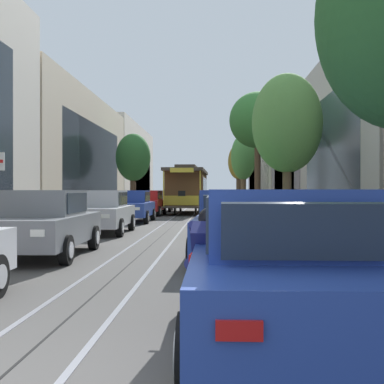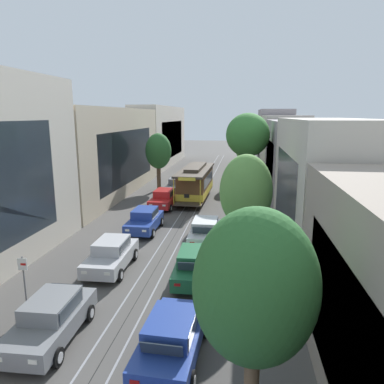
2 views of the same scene
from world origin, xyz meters
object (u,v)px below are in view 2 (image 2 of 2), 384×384
at_px(parked_car_red_fifth_left, 164,199).
at_px(street_tree_kerb_left_second, 158,152).
at_px(parked_car_grey_second_left, 51,319).
at_px(street_tree_kerb_right_second, 246,192).
at_px(street_tree_kerb_right_far, 246,137).
at_px(pedestrian_on_left_pavement, 260,230).
at_px(parked_car_silver_mid_left, 111,254).
at_px(parked_car_green_mid_right, 195,265).
at_px(cable_car_trolley, 196,182).
at_px(street_tree_kerb_right_mid, 248,136).
at_px(street_tree_kerb_right_fourth, 244,145).
at_px(street_sign_post, 24,281).
at_px(street_tree_kerb_right_near, 255,290).
at_px(parked_car_blue_second_right, 172,337).
at_px(parked_car_blue_fourth_left, 145,220).
at_px(parked_car_white_fourth_right, 205,231).
at_px(parked_car_grey_sixth_left, 177,185).

distance_m(parked_car_red_fifth_left, street_tree_kerb_left_second, 8.41).
height_order(parked_car_grey_second_left, street_tree_kerb_right_second, street_tree_kerb_right_second).
xyz_separation_m(street_tree_kerb_right_far, pedestrian_on_left_pavement, (0.91, -32.91, -3.90)).
bearing_deg(street_tree_kerb_left_second, parked_car_silver_mid_left, -83.65).
relative_size(parked_car_green_mid_right, cable_car_trolley, 0.48).
distance_m(street_tree_kerb_right_mid, street_tree_kerb_right_fourth, 11.33).
bearing_deg(street_sign_post, street_tree_kerb_left_second, 91.50).
height_order(parked_car_red_fifth_left, pedestrian_on_left_pavement, parked_car_red_fifth_left).
bearing_deg(street_tree_kerb_right_fourth, parked_car_green_mid_right, -94.89).
bearing_deg(street_tree_kerb_right_far, street_tree_kerb_right_near, -89.94).
bearing_deg(street_tree_kerb_right_mid, parked_car_red_fifth_left, -166.34).
bearing_deg(street_tree_kerb_right_near, parked_car_green_mid_right, 105.61).
bearing_deg(pedestrian_on_left_pavement, cable_car_trolley, 116.37).
bearing_deg(street_tree_kerb_left_second, cable_car_trolley, -40.67).
relative_size(parked_car_green_mid_right, pedestrian_on_left_pavement, 2.85).
xyz_separation_m(parked_car_blue_second_right, street_tree_kerb_right_fourth, (2.23, 32.50, 3.68)).
bearing_deg(street_tree_kerb_right_near, street_tree_kerb_right_far, 90.06).
xyz_separation_m(parked_car_grey_second_left, pedestrian_on_left_pavement, (7.87, 11.25, 0.07)).
distance_m(street_tree_kerb_right_second, street_tree_kerb_right_far, 36.93).
height_order(parked_car_blue_fourth_left, cable_car_trolley, cable_car_trolley).
bearing_deg(street_tree_kerb_right_fourth, cable_car_trolley, -115.61).
height_order(parked_car_blue_fourth_left, street_tree_kerb_right_far, street_tree_kerb_right_far).
bearing_deg(street_sign_post, parked_car_red_fifth_left, 85.15).
distance_m(parked_car_silver_mid_left, parked_car_green_mid_right, 4.57).
bearing_deg(street_tree_kerb_left_second, street_tree_kerb_right_far, 62.28).
height_order(street_tree_kerb_right_second, street_tree_kerb_right_far, street_tree_kerb_right_far).
xyz_separation_m(cable_car_trolley, street_sign_post, (-3.88, -21.54, -0.02)).
relative_size(parked_car_white_fourth_right, pedestrian_on_left_pavement, 2.83).
distance_m(parked_car_grey_second_left, parked_car_red_fifth_left, 19.13).
height_order(street_tree_kerb_right_second, street_tree_kerb_right_mid, street_tree_kerb_right_mid).
height_order(parked_car_grey_sixth_left, street_tree_kerb_right_mid, street_tree_kerb_right_mid).
relative_size(parked_car_grey_sixth_left, parked_car_green_mid_right, 1.00).
bearing_deg(parked_car_green_mid_right, street_sign_post, -144.36).
bearing_deg(pedestrian_on_left_pavement, street_tree_kerb_right_second, -104.17).
xyz_separation_m(parked_car_grey_sixth_left, street_sign_post, (-1.55, -24.12, 0.85)).
height_order(street_tree_kerb_right_far, street_sign_post, street_tree_kerb_right_far).
relative_size(street_tree_kerb_right_mid, street_tree_kerb_right_far, 1.18).
relative_size(parked_car_grey_sixth_left, cable_car_trolley, 0.48).
relative_size(parked_car_blue_fourth_left, street_tree_kerb_left_second, 0.72).
distance_m(parked_car_white_fourth_right, street_tree_kerb_left_second, 17.52).
bearing_deg(parked_car_grey_sixth_left, street_tree_kerb_right_fourth, 44.99).
height_order(street_tree_kerb_left_second, pedestrian_on_left_pavement, street_tree_kerb_left_second).
distance_m(street_tree_kerb_right_fourth, pedestrian_on_left_pavement, 21.14).
bearing_deg(street_tree_kerb_right_near, parked_car_blue_fourth_left, 113.57).
relative_size(parked_car_silver_mid_left, parked_car_green_mid_right, 1.00).
relative_size(cable_car_trolley, street_sign_post, 3.47).
distance_m(parked_car_white_fourth_right, pedestrian_on_left_pavement, 3.48).
distance_m(parked_car_blue_second_right, street_tree_kerb_right_near, 5.30).
relative_size(parked_car_grey_second_left, street_tree_kerb_right_second, 0.72).
relative_size(parked_car_blue_second_right, parked_car_green_mid_right, 1.00).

